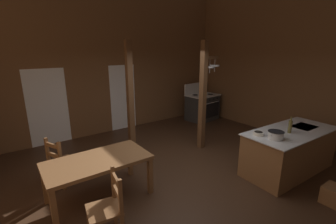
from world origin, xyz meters
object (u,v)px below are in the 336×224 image
(stove_range, at_px, (202,107))
(ladderback_chair_near_window, at_px, (108,207))
(mixing_bowl_on_counter, at_px, (258,134))
(dining_table, at_px, (98,164))
(stockpot_on_counter, at_px, (276,135))
(bottle_tall_on_counter, at_px, (290,126))
(step_stool, at_px, (333,193))
(ladderback_chair_by_post, at_px, (62,162))
(kitchen_island, at_px, (289,151))

(stove_range, distance_m, ladderback_chair_near_window, 5.88)
(mixing_bowl_on_counter, bearing_deg, dining_table, 156.80)
(dining_table, relative_size, mixing_bowl_on_counter, 8.95)
(stockpot_on_counter, bearing_deg, bottle_tall_on_counter, 1.07)
(stove_range, distance_m, mixing_bowl_on_counter, 4.03)
(stove_range, height_order, stockpot_on_counter, stove_range)
(dining_table, distance_m, stockpot_on_counter, 3.25)
(dining_table, xyz_separation_m, mixing_bowl_on_counter, (2.78, -1.19, 0.29))
(step_stool, bearing_deg, bottle_tall_on_counter, 74.62)
(dining_table, xyz_separation_m, stockpot_on_counter, (2.87, -1.49, 0.33))
(ladderback_chair_by_post, distance_m, mixing_bowl_on_counter, 3.83)
(ladderback_chair_by_post, xyz_separation_m, bottle_tall_on_counter, (3.81, -2.34, 0.59))
(stockpot_on_counter, bearing_deg, mixing_bowl_on_counter, 106.01)
(kitchen_island, xyz_separation_m, bottle_tall_on_counter, (-0.18, -0.03, 0.59))
(step_stool, relative_size, stockpot_on_counter, 1.03)
(stove_range, height_order, dining_table, stove_range)
(dining_table, bearing_deg, ladderback_chair_near_window, -102.70)
(bottle_tall_on_counter, bearing_deg, ladderback_chair_near_window, 170.91)
(ladderback_chair_near_window, height_order, stockpot_on_counter, stockpot_on_counter)
(stockpot_on_counter, height_order, bottle_tall_on_counter, bottle_tall_on_counter)
(stove_range, distance_m, ladderback_chair_by_post, 5.33)
(bottle_tall_on_counter, bearing_deg, kitchen_island, 9.95)
(dining_table, height_order, mixing_bowl_on_counter, mixing_bowl_on_counter)
(ladderback_chair_near_window, relative_size, bottle_tall_on_counter, 2.80)
(dining_table, bearing_deg, step_stool, -38.19)
(ladderback_chair_by_post, height_order, bottle_tall_on_counter, bottle_tall_on_counter)
(step_stool, height_order, mixing_bowl_on_counter, mixing_bowl_on_counter)
(kitchen_island, distance_m, stove_range, 3.93)
(stockpot_on_counter, distance_m, bottle_tall_on_counter, 0.54)
(ladderback_chair_near_window, bearing_deg, stockpot_on_counter, -10.82)
(ladderback_chair_by_post, bearing_deg, stockpot_on_counter, -35.69)
(dining_table, relative_size, bottle_tall_on_counter, 5.02)
(kitchen_island, relative_size, stockpot_on_counter, 6.20)
(stockpot_on_counter, bearing_deg, ladderback_chair_by_post, 144.31)
(kitchen_island, relative_size, step_stool, 6.02)
(ladderback_chair_by_post, bearing_deg, step_stool, -43.20)
(stove_range, relative_size, ladderback_chair_near_window, 1.39)
(ladderback_chair_near_window, bearing_deg, mixing_bowl_on_counter, -5.49)
(stockpot_on_counter, xyz_separation_m, mixing_bowl_on_counter, (-0.09, 0.30, -0.04))
(step_stool, bearing_deg, stove_range, 71.61)
(ladderback_chair_near_window, bearing_deg, dining_table, 77.30)
(ladderback_chair_by_post, height_order, mixing_bowl_on_counter, mixing_bowl_on_counter)
(ladderback_chair_near_window, bearing_deg, kitchen_island, -8.18)
(step_stool, height_order, ladderback_chair_near_window, ladderback_chair_near_window)
(mixing_bowl_on_counter, relative_size, bottle_tall_on_counter, 0.56)
(kitchen_island, relative_size, stove_range, 1.67)
(kitchen_island, relative_size, mixing_bowl_on_counter, 11.58)
(dining_table, relative_size, ladderback_chair_near_window, 1.79)
(step_stool, xyz_separation_m, stockpot_on_counter, (-0.26, 0.97, 0.81))
(ladderback_chair_by_post, height_order, stockpot_on_counter, stockpot_on_counter)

